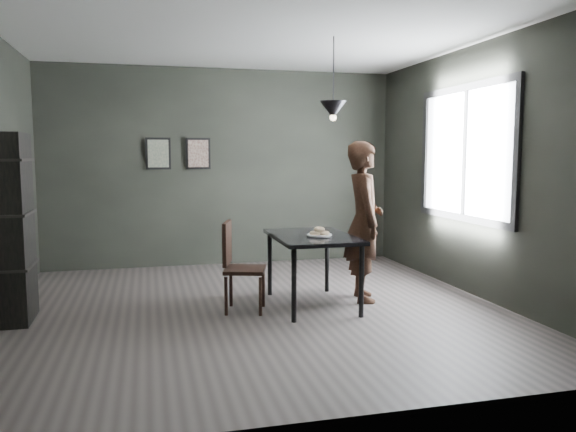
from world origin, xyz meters
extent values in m
plane|color=#352F2E|center=(0.00, 0.00, 0.00)|extent=(5.00, 5.00, 0.00)
cube|color=black|center=(0.00, 2.50, 1.40)|extent=(5.00, 0.10, 2.80)
cube|color=silver|center=(0.00, 0.00, 2.80)|extent=(5.00, 5.00, 0.02)
cube|color=white|center=(2.48, 0.20, 1.60)|extent=(0.02, 1.80, 1.40)
cube|color=black|center=(2.47, 0.20, 1.60)|extent=(0.04, 1.96, 1.56)
cube|color=black|center=(0.60, 0.00, 0.73)|extent=(0.80, 1.20, 0.04)
cylinder|color=black|center=(0.26, -0.54, 0.35)|extent=(0.05, 0.05, 0.71)
cylinder|color=black|center=(0.94, -0.54, 0.35)|extent=(0.05, 0.05, 0.71)
cylinder|color=black|center=(0.26, 0.54, 0.35)|extent=(0.05, 0.05, 0.71)
cylinder|color=black|center=(0.94, 0.54, 0.35)|extent=(0.05, 0.05, 0.71)
cylinder|color=white|center=(0.64, -0.11, 0.76)|extent=(0.23, 0.23, 0.01)
torus|color=beige|center=(0.69, -0.12, 0.78)|extent=(0.11, 0.11, 0.04)
torus|color=beige|center=(0.60, -0.11, 0.78)|extent=(0.11, 0.11, 0.04)
torus|color=beige|center=(0.64, -0.11, 0.82)|extent=(0.14, 0.14, 0.06)
imported|color=black|center=(1.21, 0.09, 0.86)|extent=(0.53, 0.70, 1.73)
cube|color=black|center=(-0.12, -0.04, 0.42)|extent=(0.49, 0.49, 0.04)
cube|color=black|center=(-0.29, 0.01, 0.70)|extent=(0.15, 0.39, 0.43)
cylinder|color=black|center=(-0.33, -0.16, 0.19)|extent=(0.03, 0.03, 0.39)
cylinder|color=black|center=(-0.01, -0.25, 0.19)|extent=(0.03, 0.03, 0.39)
cylinder|color=black|center=(-0.24, 0.17, 0.19)|extent=(0.03, 0.03, 0.39)
cylinder|color=black|center=(0.09, 0.07, 0.19)|extent=(0.03, 0.03, 0.39)
cube|color=black|center=(-2.32, 0.15, 0.89)|extent=(0.34, 0.60, 1.78)
cylinder|color=black|center=(0.85, 0.10, 2.42)|extent=(0.01, 0.01, 0.75)
cone|color=black|center=(0.85, 0.10, 2.05)|extent=(0.28, 0.28, 0.18)
sphere|color=#FFE0B2|center=(0.85, 0.10, 1.97)|extent=(0.07, 0.07, 0.07)
cube|color=black|center=(-0.90, 2.47, 1.60)|extent=(0.34, 0.03, 0.44)
cube|color=#384F43|center=(-0.90, 2.45, 1.60)|extent=(0.28, 0.01, 0.38)
cube|color=black|center=(-0.35, 2.47, 1.60)|extent=(0.34, 0.03, 0.44)
cube|color=brown|center=(-0.35, 2.45, 1.60)|extent=(0.28, 0.01, 0.38)
camera|label=1|loc=(-1.06, -5.56, 1.58)|focal=35.00mm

